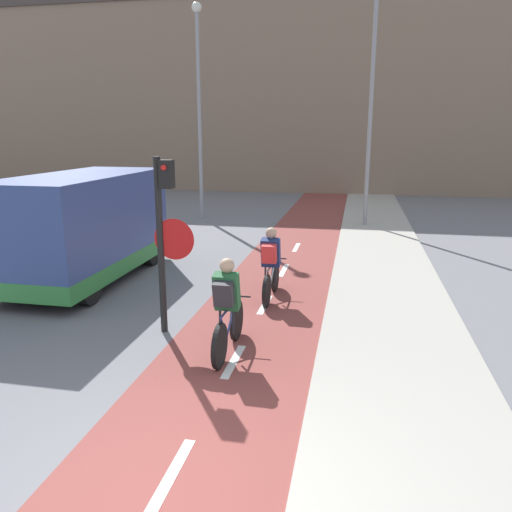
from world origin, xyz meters
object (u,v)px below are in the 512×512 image
at_px(traffic_light_pole, 165,226).
at_px(cyclist_near, 227,309).
at_px(street_lamp_sidewalk, 372,87).
at_px(cyclist_far, 271,265).
at_px(street_lamp_far, 199,93).
at_px(van, 85,229).

xyz_separation_m(traffic_light_pole, cyclist_near, (1.18, -0.65, -1.09)).
height_order(street_lamp_sidewalk, cyclist_far, street_lamp_sidewalk).
distance_m(traffic_light_pole, cyclist_far, 2.64).
relative_size(traffic_light_pole, cyclist_near, 1.73).
xyz_separation_m(traffic_light_pole, street_lamp_far, (-2.88, 10.98, 2.83)).
relative_size(street_lamp_sidewalk, van, 1.68).
height_order(street_lamp_sidewalk, van, street_lamp_sidewalk).
bearing_deg(cyclist_far, traffic_light_pole, -125.25).
height_order(cyclist_near, van, van).
bearing_deg(traffic_light_pole, street_lamp_sidewalk, 72.64).
bearing_deg(van, cyclist_near, -37.74).
xyz_separation_m(street_lamp_sidewalk, cyclist_near, (-2.12, -11.21, -4.01)).
xyz_separation_m(cyclist_near, van, (-4.06, 3.14, 0.46)).
xyz_separation_m(cyclist_near, cyclist_far, (0.20, 2.61, -0.01)).
height_order(traffic_light_pole, cyclist_far, traffic_light_pole).
relative_size(traffic_light_pole, van, 0.62).
height_order(street_lamp_far, cyclist_near, street_lamp_far).
bearing_deg(street_lamp_far, street_lamp_sidewalk, -3.86).
bearing_deg(cyclist_near, street_lamp_far, 109.24).
xyz_separation_m(street_lamp_sidewalk, van, (-6.18, -8.07, -3.55)).
height_order(cyclist_near, cyclist_far, cyclist_near).
bearing_deg(cyclist_near, traffic_light_pole, 151.20).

